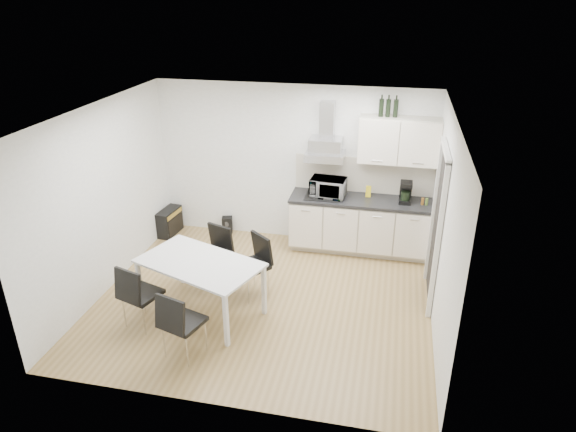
% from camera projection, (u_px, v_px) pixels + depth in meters
% --- Properties ---
extents(ground, '(4.50, 4.50, 0.00)m').
position_uv_depth(ground, '(264.00, 299.00, 7.12)').
color(ground, '#A3844F').
rests_on(ground, ground).
extents(wall_back, '(4.50, 0.10, 2.60)m').
position_uv_depth(wall_back, '(293.00, 165.00, 8.36)').
color(wall_back, white).
rests_on(wall_back, ground).
extents(wall_front, '(4.50, 0.10, 2.60)m').
position_uv_depth(wall_front, '(208.00, 300.00, 4.80)').
color(wall_front, white).
rests_on(wall_front, ground).
extents(wall_left, '(0.10, 4.00, 2.60)m').
position_uv_depth(wall_left, '(103.00, 200.00, 7.00)').
color(wall_left, white).
rests_on(wall_left, ground).
extents(wall_right, '(0.10, 4.00, 2.60)m').
position_uv_depth(wall_right, '(444.00, 230.00, 6.15)').
color(wall_right, white).
rests_on(wall_right, ground).
extents(ceiling, '(4.50, 4.50, 0.00)m').
position_uv_depth(ceiling, '(260.00, 113.00, 6.04)').
color(ceiling, white).
rests_on(ceiling, wall_back).
extents(doorway, '(0.08, 1.04, 2.10)m').
position_uv_depth(doorway, '(435.00, 229.00, 6.75)').
color(doorway, white).
rests_on(doorway, ground).
extents(kitchenette, '(2.22, 0.64, 2.52)m').
position_uv_depth(kitchenette, '(363.00, 203.00, 8.09)').
color(kitchenette, beige).
rests_on(kitchenette, ground).
extents(dining_table, '(1.76, 1.37, 0.75)m').
position_uv_depth(dining_table, '(200.00, 267.00, 6.58)').
color(dining_table, white).
rests_on(dining_table, ground).
extents(chair_far_left, '(0.59, 0.62, 0.88)m').
position_uv_depth(chair_far_left, '(213.00, 258.00, 7.29)').
color(chair_far_left, black).
rests_on(chair_far_left, ground).
extents(chair_far_right, '(0.66, 0.67, 0.88)m').
position_uv_depth(chair_far_right, '(251.00, 267.00, 7.05)').
color(chair_far_right, black).
rests_on(chair_far_right, ground).
extents(chair_near_left, '(0.57, 0.61, 0.88)m').
position_uv_depth(chair_near_left, '(142.00, 295.00, 6.42)').
color(chair_near_left, black).
rests_on(chair_near_left, ground).
extents(chair_near_right, '(0.57, 0.61, 0.88)m').
position_uv_depth(chair_near_right, '(183.00, 323.00, 5.89)').
color(chair_near_right, black).
rests_on(chair_near_right, ground).
extents(guitar_amp, '(0.29, 0.56, 0.45)m').
position_uv_depth(guitar_amp, '(169.00, 222.00, 8.89)').
color(guitar_amp, black).
rests_on(guitar_amp, ground).
extents(floor_speaker, '(0.21, 0.19, 0.29)m').
position_uv_depth(floor_speaker, '(227.00, 225.00, 8.97)').
color(floor_speaker, black).
rests_on(floor_speaker, ground).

